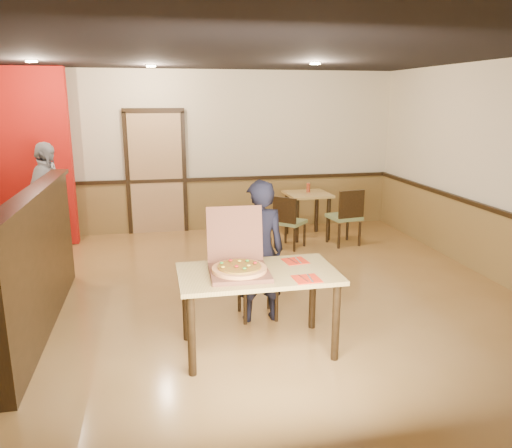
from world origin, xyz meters
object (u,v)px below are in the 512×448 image
(condiment, at_px, (308,188))
(side_chair_left, at_px, (288,220))
(main_table, at_px, (258,283))
(diner, at_px, (259,252))
(side_table, at_px, (307,203))
(diner_chair, at_px, (256,275))
(passerby, at_px, (48,201))
(pizza_box, at_px, (239,265))
(side_chair_right, at_px, (346,215))

(condiment, bearing_deg, side_chair_left, -128.05)
(main_table, relative_size, diner, 0.96)
(side_chair_left, distance_m, side_table, 0.78)
(side_chair_left, bearing_deg, main_table, 113.70)
(diner_chair, height_order, side_table, diner_chair)
(main_table, xyz_separation_m, passerby, (-2.44, 3.40, 0.19))
(main_table, relative_size, pizza_box, 2.28)
(passerby, bearing_deg, diner, -123.60)
(side_table, distance_m, pizza_box, 4.15)
(passerby, bearing_deg, pizza_box, -133.08)
(side_chair_right, bearing_deg, side_chair_left, -10.69)
(main_table, relative_size, side_chair_right, 1.57)
(passerby, xyz_separation_m, condiment, (4.10, 0.40, -0.02))
(diner, height_order, pizza_box, diner)
(side_chair_right, relative_size, condiment, 5.96)
(diner_chair, bearing_deg, side_table, 62.27)
(main_table, bearing_deg, side_chair_right, 55.74)
(main_table, bearing_deg, diner_chair, 79.22)
(main_table, bearing_deg, diner, 76.87)
(main_table, distance_m, passerby, 4.19)
(diner, height_order, condiment, diner)
(diner_chair, bearing_deg, main_table, -101.37)
(diner, relative_size, passerby, 0.89)
(diner, bearing_deg, main_table, 76.05)
(pizza_box, height_order, condiment, pizza_box)
(main_table, relative_size, condiment, 9.39)
(side_table, bearing_deg, pizza_box, -115.86)
(side_chair_left, height_order, side_table, side_chair_left)
(main_table, distance_m, side_chair_left, 3.34)
(side_chair_left, xyz_separation_m, passerby, (-3.58, 0.27, 0.40))
(side_chair_right, xyz_separation_m, side_table, (-0.46, 0.62, 0.08))
(diner_chair, bearing_deg, diner, -90.34)
(side_chair_left, bearing_deg, diner, 111.94)
(side_chair_right, relative_size, side_table, 1.21)
(side_chair_left, height_order, condiment, condiment)
(side_chair_left, height_order, pizza_box, pizza_box)
(side_chair_right, xyz_separation_m, pizza_box, (-2.27, -3.11, 0.34))
(side_table, bearing_deg, main_table, -113.57)
(side_table, bearing_deg, side_chair_right, -53.26)
(passerby, xyz_separation_m, pizza_box, (2.26, -3.39, -0.01))
(main_table, bearing_deg, condiment, 66.05)
(main_table, relative_size, side_chair_left, 1.73)
(diner_chair, relative_size, condiment, 5.35)
(side_chair_right, bearing_deg, diner, 42.45)
(side_table, distance_m, condiment, 0.27)
(diner, xyz_separation_m, passerby, (-2.59, 2.76, 0.10))
(pizza_box, bearing_deg, side_chair_right, 55.72)
(diner_chair, relative_size, diner, 0.54)
(side_chair_right, distance_m, side_table, 0.78)
(side_chair_right, bearing_deg, diner_chair, 40.77)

